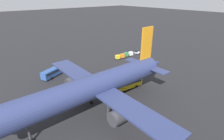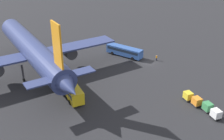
% 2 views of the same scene
% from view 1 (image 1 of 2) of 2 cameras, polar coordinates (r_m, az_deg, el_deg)
% --- Properties ---
extents(ground_plane, '(600.00, 600.00, 0.00)m').
position_cam_1_polar(ground_plane, '(73.92, -13.09, 0.92)').
color(ground_plane, '#232326').
extents(airplane, '(52.52, 44.82, 19.53)m').
position_cam_1_polar(airplane, '(41.99, -6.24, -5.60)').
color(airplane, navy).
rests_on(airplane, ground).
extents(shuttle_bus_near, '(11.95, 7.12, 3.02)m').
position_cam_1_polar(shuttle_bus_near, '(67.57, -17.97, -0.16)').
color(shuttle_bus_near, '#2D5199').
rests_on(shuttle_bus_near, ground).
extents(shuttle_bus_far, '(12.47, 4.20, 3.34)m').
position_cam_1_polar(shuttle_bus_far, '(54.85, 4.10, -4.45)').
color(shuttle_bus_far, gold).
rests_on(shuttle_bus_far, ground).
extents(baggage_tug, '(2.70, 2.30, 2.10)m').
position_cam_1_polar(baggage_tug, '(88.72, 8.12, 5.79)').
color(baggage_tug, white).
rests_on(baggage_tug, ground).
extents(worker_person, '(0.38, 0.38, 1.74)m').
position_cam_1_polar(worker_person, '(76.10, -14.24, 2.18)').
color(worker_person, '#1E1E2D').
rests_on(worker_person, ground).
extents(cargo_cart_white, '(2.25, 2.00, 2.06)m').
position_cam_1_polar(cargo_cart_white, '(85.37, 6.16, 5.35)').
color(cargo_cart_white, '#38383D').
rests_on(cargo_cart_white, ground).
extents(cargo_cart_green, '(2.25, 2.00, 2.06)m').
position_cam_1_polar(cargo_cart_green, '(83.92, 4.57, 5.09)').
color(cargo_cart_green, '#38383D').
rests_on(cargo_cart_green, ground).
extents(cargo_cart_orange, '(2.25, 2.00, 2.06)m').
position_cam_1_polar(cargo_cart_orange, '(81.89, 3.37, 4.65)').
color(cargo_cart_orange, '#38383D').
rests_on(cargo_cart_orange, ground).
extents(cargo_cart_yellow, '(2.25, 2.00, 2.06)m').
position_cam_1_polar(cargo_cart_yellow, '(80.22, 1.88, 4.27)').
color(cargo_cart_yellow, '#38383D').
rests_on(cargo_cart_yellow, ground).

